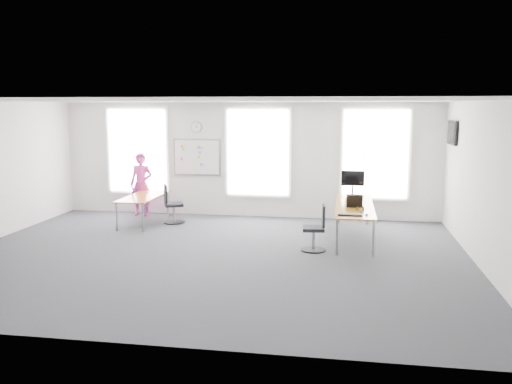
% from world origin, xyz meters
% --- Properties ---
extents(floor, '(10.00, 10.00, 0.00)m').
position_xyz_m(floor, '(0.00, 0.00, 0.00)').
color(floor, '#2D2D33').
rests_on(floor, ground).
extents(ceiling, '(10.00, 10.00, 0.00)m').
position_xyz_m(ceiling, '(0.00, 0.00, 3.00)').
color(ceiling, white).
rests_on(ceiling, ground).
extents(wall_back, '(10.00, 0.00, 10.00)m').
position_xyz_m(wall_back, '(0.00, 4.00, 1.50)').
color(wall_back, white).
rests_on(wall_back, ground).
extents(wall_front, '(10.00, 0.00, 10.00)m').
position_xyz_m(wall_front, '(0.00, -4.00, 1.50)').
color(wall_front, white).
rests_on(wall_front, ground).
extents(wall_right, '(0.00, 10.00, 10.00)m').
position_xyz_m(wall_right, '(5.00, 0.00, 1.50)').
color(wall_right, white).
rests_on(wall_right, ground).
extents(window_left, '(1.60, 0.06, 2.20)m').
position_xyz_m(window_left, '(-3.00, 3.97, 1.70)').
color(window_left, white).
rests_on(window_left, wall_back).
extents(window_mid, '(1.60, 0.06, 2.20)m').
position_xyz_m(window_mid, '(0.30, 3.97, 1.70)').
color(window_mid, white).
rests_on(window_mid, wall_back).
extents(window_right, '(1.60, 0.06, 2.20)m').
position_xyz_m(window_right, '(3.30, 3.97, 1.70)').
color(window_right, white).
rests_on(window_right, wall_back).
extents(desk_right, '(0.82, 3.08, 0.75)m').
position_xyz_m(desk_right, '(2.78, 1.96, 0.70)').
color(desk_right, '#A97420').
rests_on(desk_right, ground).
extents(desk_left, '(0.77, 1.91, 0.70)m').
position_xyz_m(desk_left, '(-2.37, 2.64, 0.64)').
color(desk_left, '#A97420').
rests_on(desk_left, ground).
extents(chair_right, '(0.50, 0.50, 0.95)m').
position_xyz_m(chair_right, '(2.01, 0.75, 0.41)').
color(chair_right, black).
rests_on(chair_right, ground).
extents(chair_left, '(0.58, 0.58, 0.98)m').
position_xyz_m(chair_left, '(-1.70, 2.80, 0.43)').
color(chair_left, black).
rests_on(chair_left, ground).
extents(person, '(0.62, 0.42, 1.68)m').
position_xyz_m(person, '(-2.78, 3.58, 0.84)').
color(person, '#C3308B').
rests_on(person, ground).
extents(whiteboard, '(1.20, 0.03, 0.90)m').
position_xyz_m(whiteboard, '(-1.35, 3.97, 1.55)').
color(whiteboard, white).
rests_on(whiteboard, wall_back).
extents(wall_clock, '(0.30, 0.04, 0.30)m').
position_xyz_m(wall_clock, '(-1.35, 3.97, 2.35)').
color(wall_clock, gray).
rests_on(wall_clock, wall_back).
extents(tv, '(0.06, 0.90, 0.55)m').
position_xyz_m(tv, '(4.95, 3.00, 2.30)').
color(tv, black).
rests_on(tv, wall_right).
extents(keyboard, '(0.49, 0.19, 0.02)m').
position_xyz_m(keyboard, '(2.67, 0.74, 0.76)').
color(keyboard, black).
rests_on(keyboard, desk_right).
extents(mouse, '(0.07, 0.11, 0.04)m').
position_xyz_m(mouse, '(3.00, 0.81, 0.77)').
color(mouse, black).
rests_on(mouse, desk_right).
extents(lens_cap, '(0.08, 0.08, 0.01)m').
position_xyz_m(lens_cap, '(2.91, 1.04, 0.75)').
color(lens_cap, black).
rests_on(lens_cap, desk_right).
extents(headphones, '(0.16, 0.08, 0.09)m').
position_xyz_m(headphones, '(2.88, 1.32, 0.79)').
color(headphones, black).
rests_on(headphones, desk_right).
extents(laptop_sleeve, '(0.35, 0.20, 0.28)m').
position_xyz_m(laptop_sleeve, '(2.77, 1.62, 0.89)').
color(laptop_sleeve, black).
rests_on(laptop_sleeve, desk_right).
extents(paper_stack, '(0.33, 0.26, 0.11)m').
position_xyz_m(paper_stack, '(2.73, 2.19, 0.80)').
color(paper_stack, beige).
rests_on(paper_stack, desk_right).
extents(monitor, '(0.55, 0.22, 0.61)m').
position_xyz_m(monitor, '(2.74, 3.19, 1.12)').
color(monitor, black).
rests_on(monitor, desk_right).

